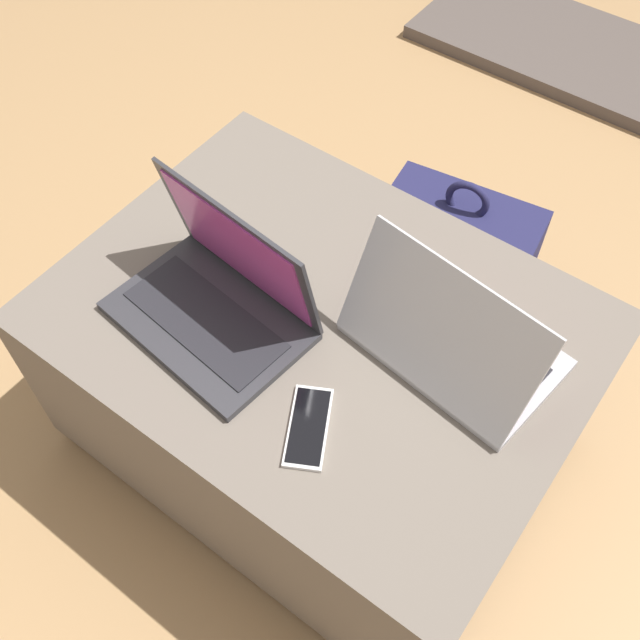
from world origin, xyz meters
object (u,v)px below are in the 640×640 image
Objects in this scene: cell_phone at (308,427)px; backpack at (453,267)px; laptop_far at (450,340)px; laptop_near at (218,296)px.

backpack is at bearing 67.78° from cell_phone.
laptop_far is 0.55m from backpack.
laptop_far is at bearing 105.02° from backpack.
cell_phone is 0.73m from backpack.
laptop_far reaches higher than backpack.
cell_phone is at bearing -12.79° from laptop_near.
laptop_near is at bearing 62.32° from backpack.
laptop_near is 0.98× the size of laptop_far.
laptop_near reaches higher than cell_phone.
cell_phone reaches higher than backpack.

